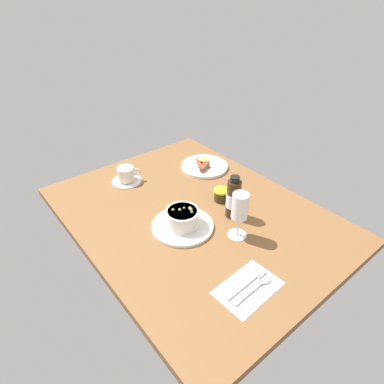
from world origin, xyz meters
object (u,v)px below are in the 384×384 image
(wine_glass, at_px, (240,208))
(breakfast_plate, at_px, (204,166))
(coffee_cup, at_px, (126,175))
(sauce_bottle_brown, at_px, (233,198))
(cutlery_setting, at_px, (249,287))
(jam_jar, at_px, (221,195))
(porridge_bowl, at_px, (182,220))

(wine_glass, xyz_separation_m, breakfast_plate, (-0.44, 0.23, -0.11))
(coffee_cup, bearing_deg, sauce_bottle_brown, 21.96)
(breakfast_plate, bearing_deg, cutlery_setting, -30.20)
(wine_glass, xyz_separation_m, jam_jar, (-0.19, 0.10, -0.09))
(porridge_bowl, relative_size, breakfast_plate, 1.02)
(porridge_bowl, distance_m, cutlery_setting, 0.35)
(porridge_bowl, xyz_separation_m, breakfast_plate, (-0.29, 0.35, -0.02))
(jam_jar, bearing_deg, breakfast_plate, 153.55)
(coffee_cup, xyz_separation_m, wine_glass, (0.56, 0.12, 0.09))
(cutlery_setting, height_order, wine_glass, wine_glass)
(porridge_bowl, distance_m, coffee_cup, 0.41)
(coffee_cup, relative_size, sauce_bottle_brown, 0.76)
(cutlery_setting, height_order, coffee_cup, coffee_cup)
(cutlery_setting, relative_size, coffee_cup, 1.53)
(coffee_cup, distance_m, breakfast_plate, 0.37)
(porridge_bowl, bearing_deg, wine_glass, 38.60)
(coffee_cup, height_order, wine_glass, wine_glass)
(sauce_bottle_brown, bearing_deg, porridge_bowl, -108.47)
(cutlery_setting, xyz_separation_m, jam_jar, (-0.38, 0.24, 0.02))
(wine_glass, distance_m, sauce_bottle_brown, 0.12)
(jam_jar, xyz_separation_m, sauce_bottle_brown, (0.10, -0.04, 0.05))
(coffee_cup, xyz_separation_m, breakfast_plate, (0.12, 0.35, -0.02))
(cutlery_setting, relative_size, breakfast_plate, 0.91)
(jam_jar, bearing_deg, cutlery_setting, -32.52)
(sauce_bottle_brown, xyz_separation_m, breakfast_plate, (-0.35, 0.16, -0.07))
(porridge_bowl, bearing_deg, coffee_cup, 179.99)
(cutlery_setting, relative_size, jam_jar, 3.35)
(porridge_bowl, height_order, jam_jar, porridge_bowl)
(jam_jar, bearing_deg, sauce_bottle_brown, -19.90)
(jam_jar, xyz_separation_m, breakfast_plate, (-0.25, 0.12, -0.02))
(sauce_bottle_brown, bearing_deg, jam_jar, 160.10)
(breakfast_plate, bearing_deg, jam_jar, -26.45)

